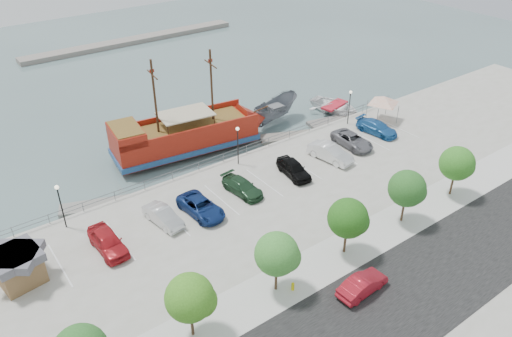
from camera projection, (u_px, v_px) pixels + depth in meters
ground at (277, 200)px, 48.14m from camera, size 160.00×160.00×0.00m
street at (412, 290)px, 36.60m from camera, size 100.00×8.00×0.04m
sidewalk at (353, 247)px, 40.73m from camera, size 100.00×4.00×0.05m
seawall_railing at (231, 155)px, 52.72m from camera, size 50.00×0.06×1.00m
far_shore at (133, 40)px, 90.87m from camera, size 40.00×3.00×0.80m
pirate_ship at (197, 133)px, 55.90m from camera, size 18.90×7.21×11.78m
patrol_boat at (275, 112)px, 62.15m from camera, size 7.85×4.32×2.87m
speedboat at (334, 108)px, 64.87m from camera, size 6.27×7.71×1.40m
dock_west at (96, 206)px, 47.05m from camera, size 6.83×4.10×0.38m
dock_mid at (289, 137)px, 59.01m from camera, size 7.28×4.60×0.40m
dock_east at (334, 121)px, 62.71m from camera, size 7.30×3.36×0.40m
shed at (18, 266)px, 36.68m from camera, size 3.74×3.74×2.71m
canopy_tent at (384, 96)px, 59.45m from camera, size 5.55×5.55×3.61m
street_sedan at (362, 285)px, 36.11m from camera, size 4.32×1.71×1.40m
fire_hydrant at (293, 286)px, 36.42m from camera, size 0.25×0.25×0.72m
lamp_post_left at (60, 199)px, 41.48m from camera, size 0.36×0.36×4.28m
lamp_post_mid at (238, 139)px, 50.57m from camera, size 0.36×0.36×4.28m
lamp_post_right at (350, 101)px, 58.66m from camera, size 0.36×0.36×4.28m
tree_b at (192, 298)px, 31.46m from camera, size 3.30×3.20×5.00m
tree_c at (279, 255)px, 35.00m from camera, size 3.30×3.20×5.00m
tree_d at (350, 219)px, 38.54m from camera, size 3.30×3.20×5.00m
tree_e at (409, 189)px, 42.07m from camera, size 3.30×3.20×5.00m
tree_f at (458, 164)px, 45.61m from camera, size 3.30×3.20×5.00m
parked_car_a at (108, 241)px, 40.05m from camera, size 2.11×4.95×1.67m
parked_car_b at (163, 216)px, 43.11m from camera, size 2.17×4.58×1.45m
parked_car_c at (201, 207)px, 44.32m from camera, size 2.78×5.34×1.44m
parked_car_d at (242, 187)px, 47.14m from camera, size 2.42×4.89×1.36m
parked_car_e at (294, 169)px, 49.79m from camera, size 2.49×4.83×1.57m
parked_car_f at (330, 153)px, 52.41m from camera, size 2.57×5.31×1.68m
parked_car_g at (352, 140)px, 55.06m from camera, size 2.65×5.30×1.44m
parked_car_h at (377, 128)px, 57.70m from camera, size 2.70×5.28×1.47m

